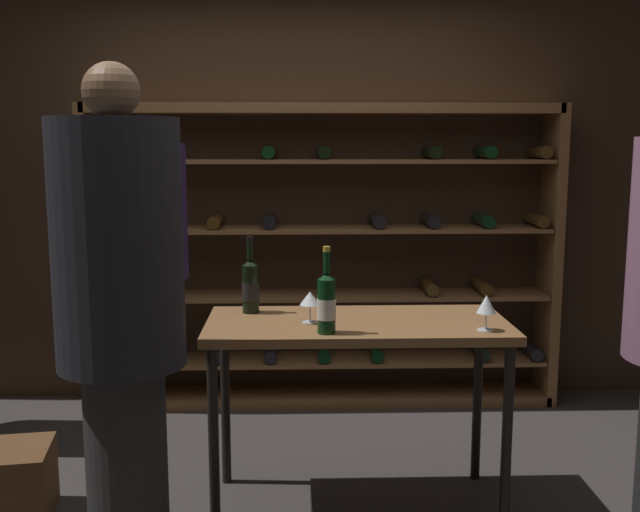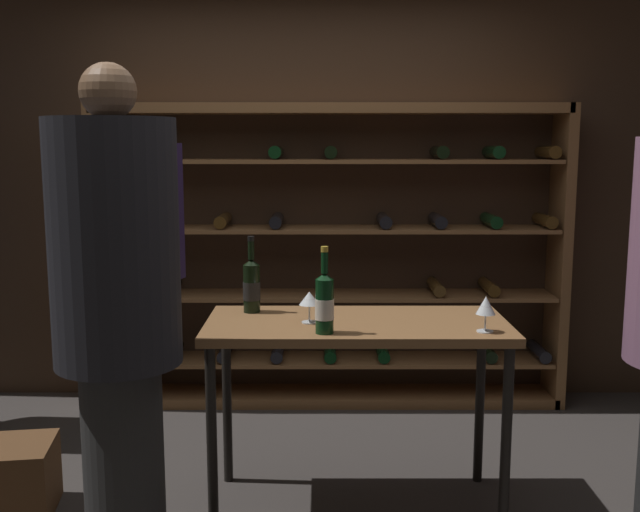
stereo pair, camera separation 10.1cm
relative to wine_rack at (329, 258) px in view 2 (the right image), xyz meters
name	(u,v)px [view 2 (the right image)]	position (x,y,z in m)	size (l,w,h in m)	color
ground_plane	(285,512)	(-0.22, -1.43, -0.92)	(9.27, 9.27, 0.00)	#383330
back_wall	(295,189)	(-0.22, 0.21, 0.41)	(5.88, 0.10, 2.67)	#3D2B1E
wine_rack	(329,258)	(0.00, 0.00, 0.00)	(2.89, 0.32, 1.86)	brown
tasting_table	(356,341)	(0.10, -1.36, -0.15)	(1.31, 0.60, 0.86)	brown
person_bystander_red_print	(116,302)	(-0.81, -1.86, 0.13)	(0.47, 0.46, 1.91)	#292929
wine_bottle_black_capsule	(324,303)	(-0.05, -1.57, 0.06)	(0.08, 0.08, 0.36)	black
wine_bottle_gold_foil	(251,285)	(-0.38, -1.19, 0.06)	(0.08, 0.08, 0.35)	black
wine_glass_stemmed_right	(485,307)	(0.62, -1.55, 0.04)	(0.08, 0.08, 0.15)	silver
wine_glass_stemmed_center	(309,300)	(-0.11, -1.40, 0.04)	(0.09, 0.09, 0.14)	silver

